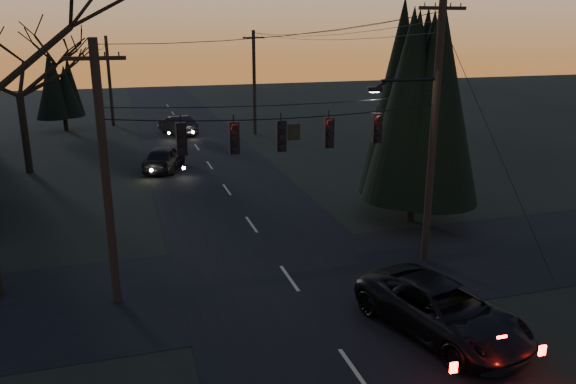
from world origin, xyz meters
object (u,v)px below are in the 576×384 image
object	(u,v)px
suv_near	(442,310)
sedan_oncoming_b	(177,125)
utility_pole_far_l	(114,125)
sedan_oncoming_a	(164,158)
utility_pole_left	(118,301)
utility_pole_right	(424,261)
utility_pole_far_r	(255,134)
evergreen_right	(417,114)

from	to	relation	value
suv_near	sedan_oncoming_b	bearing A→B (deg)	81.55
utility_pole_far_l	sedan_oncoming_a	bearing A→B (deg)	-80.49
utility_pole_left	suv_near	world-z (taller)	utility_pole_left
sedan_oncoming_a	sedan_oncoming_b	bearing A→B (deg)	-80.90
utility_pole_right	utility_pole_left	bearing A→B (deg)	180.00
utility_pole_left	sedan_oncoming_a	world-z (taller)	utility_pole_left
suv_near	sedan_oncoming_b	distance (m)	34.77
sedan_oncoming_a	sedan_oncoming_b	world-z (taller)	sedan_oncoming_a
utility_pole_far_r	sedan_oncoming_a	distance (m)	13.39
evergreen_right	sedan_oncoming_b	bearing A→B (deg)	107.89
utility_pole_left	suv_near	xyz separation A→B (m)	(9.20, -4.92, 0.78)
utility_pole_far_l	suv_near	bearing A→B (deg)	-77.33
utility_pole_left	evergreen_right	xyz separation A→B (m)	(13.33, 4.45, 5.02)
suv_near	utility_pole_left	bearing A→B (deg)	136.83
evergreen_right	utility_pole_far_l	bearing A→B (deg)	112.90
utility_pole_far_l	evergreen_right	size ratio (longest dim) A/B	0.90
utility_pole_far_r	sedan_oncoming_a	bearing A→B (deg)	-129.06
utility_pole_left	evergreen_right	world-z (taller)	evergreen_right
utility_pole_left	utility_pole_far_l	xyz separation A→B (m)	(0.00, 36.00, 0.00)
utility_pole_far_l	sedan_oncoming_a	distance (m)	18.65
utility_pole_far_l	utility_pole_far_r	bearing A→B (deg)	-34.82
sedan_oncoming_b	utility_pole_far_l	bearing A→B (deg)	-67.77
utility_pole_far_r	evergreen_right	bearing A→B (deg)	-85.57
utility_pole_far_l	suv_near	distance (m)	41.94
utility_pole_right	sedan_oncoming_b	bearing A→B (deg)	102.01
utility_pole_right	sedan_oncoming_a	world-z (taller)	utility_pole_right
utility_pole_far_r	sedan_oncoming_b	bearing A→B (deg)	165.53
utility_pole_far_l	sedan_oncoming_b	xyz separation A→B (m)	(5.20, -6.37, 0.79)
utility_pole_right	utility_pole_far_r	xyz separation A→B (m)	(0.00, 28.00, 0.00)
utility_pole_far_l	suv_near	size ratio (longest dim) A/B	1.43
suv_near	sedan_oncoming_a	bearing A→B (deg)	90.14
utility_pole_far_r	utility_pole_left	bearing A→B (deg)	-112.33
utility_pole_far_r	sedan_oncoming_b	distance (m)	6.55
utility_pole_far_l	utility_pole_right	bearing A→B (deg)	-72.28
evergreen_right	suv_near	bearing A→B (deg)	-113.77
utility_pole_far_r	utility_pole_right	bearing A→B (deg)	-90.00
utility_pole_right	evergreen_right	distance (m)	6.95
sedan_oncoming_b	utility_pole_left	bearing A→B (deg)	63.07
evergreen_right	sedan_oncoming_a	distance (m)	17.22
utility_pole_far_l	sedan_oncoming_a	world-z (taller)	utility_pole_far_l
utility_pole_far_l	evergreen_right	distance (m)	34.62
sedan_oncoming_b	utility_pole_right	bearing A→B (deg)	85.03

